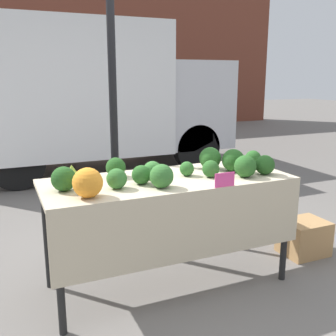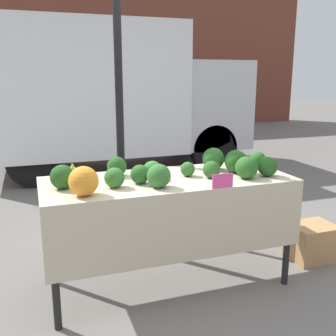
{
  "view_description": "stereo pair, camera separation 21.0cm",
  "coord_description": "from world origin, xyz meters",
  "px_view_note": "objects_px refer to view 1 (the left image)",
  "views": [
    {
      "loc": [
        -1.13,
        -2.59,
        1.6
      ],
      "look_at": [
        0.0,
        0.0,
        0.93
      ],
      "focal_mm": 42.0,
      "sensor_mm": 36.0,
      "label": 1
    },
    {
      "loc": [
        -0.94,
        -2.67,
        1.6
      ],
      "look_at": [
        0.0,
        0.0,
        0.93
      ],
      "focal_mm": 42.0,
      "sensor_mm": 36.0,
      "label": 2
    }
  ],
  "objects_px": {
    "orange_cauliflower": "(88,183)",
    "price_sign": "(225,180)",
    "produce_crate": "(304,237)",
    "parked_truck": "(91,94)"
  },
  "relations": [
    {
      "from": "price_sign",
      "to": "produce_crate",
      "type": "distance_m",
      "value": 1.36
    },
    {
      "from": "price_sign",
      "to": "produce_crate",
      "type": "bearing_deg",
      "value": 17.77
    },
    {
      "from": "orange_cauliflower",
      "to": "price_sign",
      "type": "distance_m",
      "value": 0.92
    },
    {
      "from": "orange_cauliflower",
      "to": "produce_crate",
      "type": "distance_m",
      "value": 2.16
    },
    {
      "from": "produce_crate",
      "to": "price_sign",
      "type": "bearing_deg",
      "value": -162.23
    },
    {
      "from": "parked_truck",
      "to": "price_sign",
      "type": "xyz_separation_m",
      "value": [
        -0.11,
        -4.45,
        -0.4
      ]
    },
    {
      "from": "parked_truck",
      "to": "produce_crate",
      "type": "distance_m",
      "value": 4.37
    },
    {
      "from": "parked_truck",
      "to": "produce_crate",
      "type": "bearing_deg",
      "value": -76.59
    },
    {
      "from": "orange_cauliflower",
      "to": "price_sign",
      "type": "xyz_separation_m",
      "value": [
        0.91,
        -0.13,
        -0.05
      ]
    },
    {
      "from": "price_sign",
      "to": "produce_crate",
      "type": "xyz_separation_m",
      "value": [
        1.09,
        0.35,
        -0.75
      ]
    }
  ]
}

